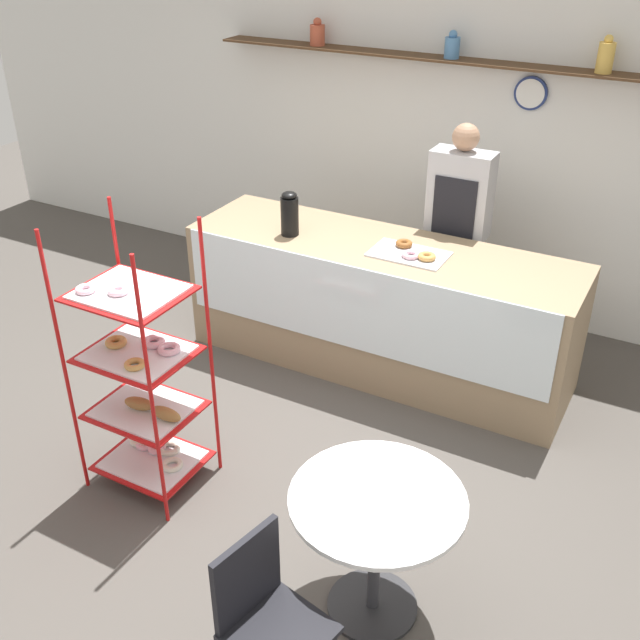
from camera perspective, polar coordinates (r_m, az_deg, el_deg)
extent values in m
plane|color=#4C4742|center=(4.71, -2.88, -11.32)|extent=(14.00, 14.00, 0.00)
cube|color=white|center=(6.20, 9.84, 13.02)|extent=(10.00, 0.06, 2.70)
cube|color=#4C331E|center=(5.91, 9.90, 18.97)|extent=(3.91, 0.24, 0.02)
cylinder|color=#B24C33|center=(6.34, -0.20, 20.89)|extent=(0.12, 0.12, 0.16)
sphere|color=#B24C33|center=(6.33, -0.20, 21.77)|extent=(0.07, 0.07, 0.07)
cylinder|color=#4C7FB2|center=(5.89, 10.03, 19.75)|extent=(0.11, 0.11, 0.15)
sphere|color=#4C7FB2|center=(5.87, 10.12, 20.64)|extent=(0.06, 0.06, 0.06)
cylinder|color=gold|center=(5.63, 20.92, 18.16)|extent=(0.11, 0.11, 0.20)
sphere|color=gold|center=(5.61, 21.15, 19.33)|extent=(0.06, 0.06, 0.06)
cylinder|color=navy|center=(5.88, 15.77, 16.30)|extent=(0.24, 0.03, 0.24)
cylinder|color=white|center=(5.86, 15.72, 16.27)|extent=(0.21, 0.00, 0.21)
cube|color=#937A5B|center=(5.44, 4.54, 1.02)|extent=(2.80, 0.79, 0.97)
cube|color=silver|center=(5.04, 2.71, 0.84)|extent=(2.69, 0.01, 0.62)
cylinder|color=#B71414|center=(4.32, -18.87, -3.62)|extent=(0.02, 0.02, 1.66)
cylinder|color=#B71414|center=(3.95, -12.69, -6.06)|extent=(0.02, 0.02, 1.66)
cylinder|color=#B71414|center=(4.62, -14.41, -0.61)|extent=(0.02, 0.02, 1.66)
cylinder|color=#B71414|center=(4.27, -8.32, -2.60)|extent=(0.02, 0.02, 1.66)
cube|color=#B71414|center=(4.69, -12.60, -10.41)|extent=(0.58, 0.49, 0.01)
cube|color=silver|center=(4.68, -12.61, -10.30)|extent=(0.52, 0.44, 0.01)
torus|color=#EAB2C1|center=(4.72, -12.32, -9.52)|extent=(0.11, 0.11, 0.04)
torus|color=silver|center=(4.71, -11.39, -9.56)|extent=(0.13, 0.13, 0.03)
torus|color=#EAB2C1|center=(4.78, -13.13, -9.11)|extent=(0.13, 0.13, 0.03)
torus|color=silver|center=(4.59, -11.18, -10.76)|extent=(0.13, 0.13, 0.03)
torus|color=silver|center=(4.81, -13.55, -8.89)|extent=(0.12, 0.12, 0.03)
cube|color=#B71414|center=(4.46, -13.13, -6.68)|extent=(0.58, 0.49, 0.01)
cube|color=silver|center=(4.45, -13.14, -6.55)|extent=(0.52, 0.44, 0.01)
ellipsoid|color=olive|center=(4.43, -13.61, -6.21)|extent=(0.20, 0.11, 0.07)
ellipsoid|color=olive|center=(4.31, -11.65, -7.02)|extent=(0.20, 0.08, 0.08)
cube|color=#B71414|center=(4.25, -13.70, -2.56)|extent=(0.58, 0.49, 0.01)
cube|color=silver|center=(4.25, -13.72, -2.42)|extent=(0.52, 0.44, 0.01)
torus|color=#EAB2C1|center=(4.19, -11.43, -2.18)|extent=(0.13, 0.13, 0.04)
torus|color=tan|center=(4.32, -15.28, -1.64)|extent=(0.12, 0.12, 0.04)
torus|color=#EAB2C1|center=(4.28, -12.54, -1.62)|extent=(0.13, 0.13, 0.04)
torus|color=tan|center=(4.10, -13.94, -3.30)|extent=(0.11, 0.11, 0.03)
cube|color=#B71414|center=(4.07, -14.33, 1.96)|extent=(0.58, 0.49, 0.01)
cube|color=silver|center=(4.06, -14.35, 2.11)|extent=(0.52, 0.44, 0.01)
torus|color=#EAB2C1|center=(4.10, -17.43, 2.25)|extent=(0.11, 0.11, 0.03)
torus|color=#EAB2C1|center=(4.04, -15.13, 2.18)|extent=(0.11, 0.11, 0.04)
cube|color=#282833|center=(5.83, 9.95, 2.35)|extent=(0.27, 0.19, 0.90)
cube|color=#B2B2B7|center=(5.53, 10.64, 9.41)|extent=(0.45, 0.22, 0.63)
cube|color=black|center=(5.46, 10.13, 7.95)|extent=(0.31, 0.01, 0.53)
sphere|color=tan|center=(5.40, 11.06, 13.52)|extent=(0.19, 0.19, 0.19)
cylinder|color=#262628|center=(3.99, 3.99, -20.86)|extent=(0.45, 0.45, 0.02)
cylinder|color=#333338|center=(3.73, 4.19, -17.44)|extent=(0.06, 0.06, 0.68)
cylinder|color=white|center=(3.48, 4.41, -13.49)|extent=(0.82, 0.82, 0.02)
cylinder|color=black|center=(3.65, -3.14, -22.10)|extent=(0.02, 0.02, 0.44)
cube|color=black|center=(3.33, -3.12, -22.72)|extent=(0.45, 0.45, 0.03)
cube|color=black|center=(3.25, -5.61, -18.78)|extent=(0.10, 0.36, 0.40)
cylinder|color=black|center=(5.34, -2.33, 7.90)|extent=(0.13, 0.13, 0.28)
ellipsoid|color=black|center=(5.28, -2.36, 9.48)|extent=(0.11, 0.11, 0.05)
cube|color=silver|center=(5.10, 6.79, 5.01)|extent=(0.52, 0.33, 0.01)
torus|color=#EAB2C1|center=(5.04, 6.93, 4.96)|extent=(0.13, 0.13, 0.03)
torus|color=brown|center=(5.19, 6.42, 5.80)|extent=(0.12, 0.12, 0.04)
torus|color=tan|center=(5.02, 8.13, 4.81)|extent=(0.12, 0.12, 0.04)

